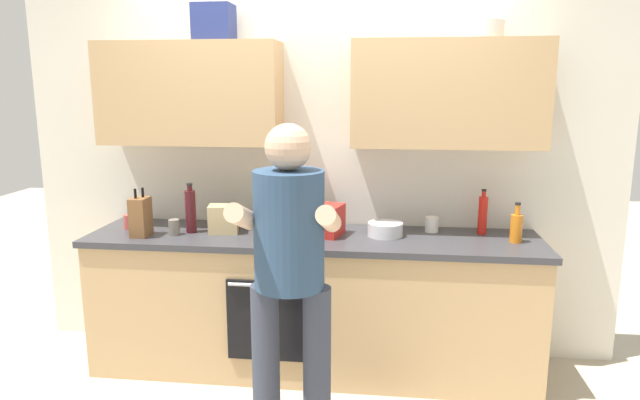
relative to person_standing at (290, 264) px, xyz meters
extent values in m
plane|color=#B2A893|center=(0.00, 0.83, -0.98)|extent=(12.00, 12.00, 0.00)
cube|color=silver|center=(0.00, 1.19, 0.27)|extent=(4.00, 0.06, 2.50)
cube|color=tan|center=(-0.82, 1.00, 0.80)|extent=(1.17, 0.32, 0.65)
cube|color=tan|center=(0.81, 1.00, 0.80)|extent=(1.17, 0.32, 0.65)
cylinder|color=silver|center=(1.00, 1.00, 1.17)|extent=(0.25, 0.25, 0.10)
cube|color=navy|center=(-0.64, 1.00, 1.23)|extent=(0.24, 0.20, 0.22)
cube|color=tan|center=(0.00, 0.83, -0.55)|extent=(2.80, 0.60, 0.86)
cube|color=#38383D|center=(0.00, 0.83, -0.10)|extent=(2.84, 0.64, 0.04)
cube|color=black|center=(-0.20, 0.52, -0.53)|extent=(0.56, 0.02, 0.50)
cylinder|color=silver|center=(-0.20, 0.50, -0.30)|extent=(0.52, 0.02, 0.02)
cylinder|color=#383D4C|center=(-0.13, 0.01, -0.55)|extent=(0.14, 0.14, 0.87)
cylinder|color=#383D4C|center=(0.13, 0.01, -0.55)|extent=(0.14, 0.14, 0.87)
cylinder|color=navy|center=(0.00, 0.01, 0.17)|extent=(0.34, 0.34, 0.57)
sphere|color=#D8AD8C|center=(0.00, 0.01, 0.57)|extent=(0.22, 0.22, 0.22)
cylinder|color=#D8AD8C|center=(-0.20, -0.11, 0.26)|extent=(0.09, 0.31, 0.19)
cylinder|color=#D8AD8C|center=(0.20, -0.11, 0.26)|extent=(0.09, 0.31, 0.19)
cylinder|color=#8C4C14|center=(-0.37, 0.90, 0.05)|extent=(0.06, 0.06, 0.25)
cylinder|color=#8C4C14|center=(-0.37, 0.90, 0.20)|extent=(0.03, 0.03, 0.06)
cylinder|color=black|center=(-0.37, 0.90, 0.23)|extent=(0.03, 0.03, 0.01)
cylinder|color=orange|center=(1.23, 0.83, 0.00)|extent=(0.07, 0.07, 0.17)
cylinder|color=orange|center=(1.23, 0.83, 0.12)|extent=(0.03, 0.03, 0.06)
cylinder|color=black|center=(1.23, 0.83, 0.16)|extent=(0.03, 0.03, 0.01)
cylinder|color=#471419|center=(-0.79, 0.82, 0.06)|extent=(0.07, 0.07, 0.27)
cylinder|color=#471419|center=(-0.79, 0.82, 0.21)|extent=(0.03, 0.03, 0.03)
cylinder|color=black|center=(-0.79, 0.82, 0.23)|extent=(0.04, 0.04, 0.02)
cylinder|color=red|center=(1.06, 1.01, 0.04)|extent=(0.06, 0.06, 0.24)
cylinder|color=red|center=(1.06, 1.01, 0.18)|extent=(0.03, 0.03, 0.04)
cylinder|color=black|center=(1.06, 1.01, 0.20)|extent=(0.03, 0.03, 0.01)
cylinder|color=#198C33|center=(-0.01, 0.67, 0.00)|extent=(0.07, 0.07, 0.17)
cylinder|color=#198C33|center=(-0.01, 0.67, 0.12)|extent=(0.03, 0.03, 0.06)
cylinder|color=black|center=(-0.01, 0.67, 0.15)|extent=(0.04, 0.04, 0.02)
cylinder|color=brown|center=(-0.28, 0.78, 0.05)|extent=(0.05, 0.05, 0.27)
cylinder|color=brown|center=(-0.28, 0.78, 0.22)|extent=(0.02, 0.02, 0.07)
cylinder|color=black|center=(-0.28, 0.78, 0.26)|extent=(0.02, 0.02, 0.01)
cylinder|color=white|center=(0.75, 1.02, -0.03)|extent=(0.08, 0.08, 0.10)
cylinder|color=slate|center=(-0.87, 0.75, -0.03)|extent=(0.07, 0.07, 0.10)
cylinder|color=#BF4C47|center=(-1.22, 0.87, -0.03)|extent=(0.09, 0.09, 0.09)
cylinder|color=silver|center=(0.45, 0.88, -0.04)|extent=(0.22, 0.22, 0.09)
cube|color=brown|center=(-1.07, 0.70, 0.04)|extent=(0.10, 0.14, 0.24)
cylinder|color=black|center=(-1.08, 0.68, 0.19)|extent=(0.02, 0.02, 0.06)
cylinder|color=black|center=(-1.05, 0.72, 0.19)|extent=(0.02, 0.02, 0.06)
cylinder|color=#9E6647|center=(-0.21, 0.98, -0.03)|extent=(0.11, 0.11, 0.09)
sphere|color=#2D6B28|center=(-0.21, 0.98, 0.09)|extent=(0.19, 0.19, 0.19)
cube|color=red|center=(0.06, 0.86, 0.02)|extent=(0.27, 0.27, 0.19)
cube|color=tan|center=(-0.58, 0.84, 0.01)|extent=(0.21, 0.17, 0.18)
camera|label=1|loc=(0.45, -2.55, 0.84)|focal=31.55mm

